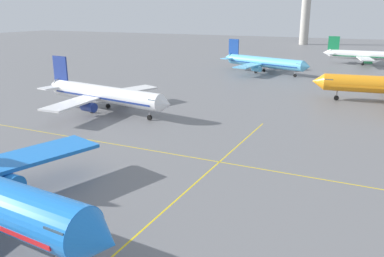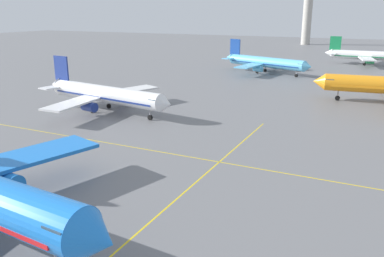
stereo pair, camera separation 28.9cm
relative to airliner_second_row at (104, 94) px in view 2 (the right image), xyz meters
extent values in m
cone|color=blue|center=(33.32, -43.47, 0.86)|extent=(3.07, 4.16, 3.96)
cube|color=blue|center=(14.66, -32.94, 0.22)|extent=(9.83, 16.85, 0.42)
cylinder|color=blue|center=(15.65, -36.54, -1.16)|extent=(3.78, 2.51, 2.23)
cube|color=#385166|center=(30.89, -43.28, 1.44)|extent=(2.20, 3.85, 0.74)
cylinder|color=#99999E|center=(28.77, -43.11, -1.75)|extent=(0.30, 0.30, 1.75)
cylinder|color=white|center=(0.46, -0.07, 0.06)|extent=(27.98, 7.35, 3.30)
cone|color=white|center=(15.33, -2.27, 0.06)|extent=(2.71, 3.53, 3.24)
cone|color=white|center=(-14.66, 2.18, 0.41)|extent=(3.21, 3.51, 3.14)
cube|color=navy|center=(-12.43, 1.84, 4.14)|extent=(4.17, 0.92, 5.21)
cube|color=white|center=(-13.24, -0.67, 0.41)|extent=(3.41, 4.88, 0.21)
cube|color=white|center=(-12.48, 4.49, 0.41)|extent=(3.41, 4.88, 0.21)
cube|color=white|center=(-1.48, -7.25, -0.46)|extent=(5.32, 13.29, 0.35)
cube|color=white|center=(0.69, 7.36, -0.46)|extent=(8.78, 13.79, 0.35)
cylinder|color=navy|center=(-0.03, -4.56, -1.59)|extent=(3.19, 2.24, 1.82)
cylinder|color=navy|center=(1.30, 4.37, -1.59)|extent=(3.19, 2.24, 1.82)
cube|color=#385166|center=(13.35, -1.98, 0.54)|extent=(1.99, 3.23, 0.61)
cube|color=navy|center=(0.46, -0.07, -0.35)|extent=(25.79, 7.05, 0.31)
cylinder|color=#99999E|center=(11.63, -1.73, -2.07)|extent=(0.24, 0.24, 1.43)
cylinder|color=black|center=(11.63, -1.73, -3.02)|extent=(1.00, 0.53, 0.96)
cylinder|color=#99999E|center=(-1.59, -2.05, -2.07)|extent=(0.24, 0.24, 1.43)
cylinder|color=black|center=(-1.59, -2.05, -3.02)|extent=(1.00, 0.53, 0.96)
cylinder|color=#99999E|center=(-0.93, 2.42, -2.07)|extent=(0.24, 0.24, 1.43)
cylinder|color=black|center=(-0.93, 2.42, -3.02)|extent=(1.00, 0.53, 0.96)
cone|color=orange|center=(36.51, 30.55, 0.57)|extent=(2.99, 3.97, 3.70)
cube|color=#385166|center=(38.78, 30.82, 1.11)|extent=(2.18, 3.65, 0.69)
cylinder|color=#99999E|center=(40.75, 31.05, -1.86)|extent=(0.28, 0.28, 1.64)
cylinder|color=black|center=(40.75, 31.05, -2.95)|extent=(1.14, 0.57, 1.09)
cylinder|color=#5BB7E5|center=(14.89, 63.82, 0.05)|extent=(27.20, 12.31, 3.29)
cone|color=#5BB7E5|center=(29.00, 58.84, 0.05)|extent=(3.19, 3.79, 3.22)
cone|color=#5BB7E5|center=(0.53, 68.88, 0.39)|extent=(3.65, 3.87, 3.12)
cube|color=navy|center=(2.65, 68.14, 4.11)|extent=(4.02, 1.68, 5.19)
cube|color=#5BB7E5|center=(1.38, 65.83, 0.39)|extent=(4.11, 5.16, 0.21)
cube|color=#5BB7E5|center=(3.11, 70.73, 0.39)|extent=(4.11, 5.16, 0.21)
cube|color=#5BB7E5|center=(11.62, 57.17, -0.47)|extent=(6.14, 13.45, 0.35)
cube|color=#5BB7E5|center=(16.52, 71.04, -0.47)|extent=(10.61, 13.42, 0.35)
cylinder|color=#5BB7E5|center=(13.55, 59.52, -1.60)|extent=(3.38, 2.69, 1.82)
cylinder|color=#5BB7E5|center=(16.55, 68.00, -1.60)|extent=(3.38, 2.69, 1.82)
cube|color=#385166|center=(27.12, 59.50, 0.52)|extent=(2.47, 3.37, 0.61)
cube|color=navy|center=(14.89, 63.82, -0.36)|extent=(25.12, 11.61, 0.31)
cylinder|color=#99999E|center=(25.49, 60.08, -2.07)|extent=(0.24, 0.24, 1.43)
cylinder|color=black|center=(25.49, 60.08, -3.02)|extent=(1.03, 0.68, 0.95)
cylinder|color=#99999E|center=(12.51, 62.27, -2.07)|extent=(0.24, 0.24, 1.43)
cylinder|color=black|center=(12.51, 62.27, -3.02)|extent=(1.03, 0.68, 0.95)
cylinder|color=#99999E|center=(14.00, 66.52, -2.07)|extent=(0.24, 0.24, 1.43)
cylinder|color=black|center=(14.00, 66.52, -3.02)|extent=(1.03, 0.68, 0.95)
cylinder|color=white|center=(44.19, 100.51, 0.01)|extent=(27.45, 3.46, 3.26)
cone|color=white|center=(29.10, 100.62, 0.36)|extent=(2.77, 3.11, 3.09)
cube|color=#197F47|center=(31.33, 100.61, 4.04)|extent=(4.12, 0.34, 5.14)
cube|color=white|center=(30.88, 98.04, 0.36)|extent=(2.78, 4.48, 0.21)
cube|color=white|center=(30.92, 103.18, 0.36)|extent=(2.78, 4.48, 0.21)
cube|color=white|center=(43.27, 93.23, -0.50)|extent=(6.94, 13.49, 0.34)
cube|color=white|center=(43.38, 107.80, -0.50)|extent=(7.12, 13.51, 0.34)
cylinder|color=#2D9956|center=(44.32, 96.05, -1.62)|extent=(2.93, 1.82, 1.80)
cylinder|color=#2D9956|center=(44.39, 104.96, -1.62)|extent=(2.93, 1.82, 1.80)
cube|color=#197F47|center=(44.19, 100.51, -0.39)|extent=(25.25, 3.48, 0.31)
cylinder|color=#99999E|center=(42.45, 98.30, -2.09)|extent=(0.24, 0.24, 1.41)
cylinder|color=black|center=(42.45, 98.30, -3.03)|extent=(0.95, 0.39, 0.94)
cylinder|color=#99999E|center=(42.49, 102.75, -2.09)|extent=(0.24, 0.24, 1.41)
cylinder|color=black|center=(42.49, 102.75, -3.03)|extent=(0.95, 0.39, 0.94)
cube|color=yellow|center=(31.19, -15.92, -3.50)|extent=(110.48, 0.20, 0.01)
cube|color=yellow|center=(31.19, -33.36, -3.50)|extent=(0.20, 76.75, 0.01)
cylinder|color=#ADA89E|center=(4.56, 185.54, 11.85)|extent=(5.20, 5.20, 30.71)
camera|label=1|loc=(49.39, -62.41, 15.93)|focal=37.28mm
camera|label=2|loc=(49.65, -62.28, 15.93)|focal=37.28mm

